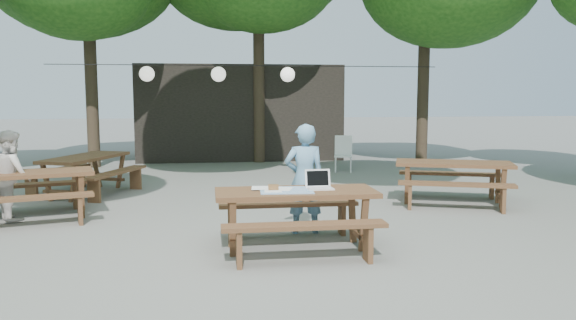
# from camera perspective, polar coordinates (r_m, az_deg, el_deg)

# --- Properties ---
(ground) EXTENTS (80.00, 80.00, 0.00)m
(ground) POSITION_cam_1_polar(r_m,az_deg,el_deg) (7.34, -4.33, -8.67)
(ground) COLOR #63635E
(ground) RESTS_ON ground
(pavilion) EXTENTS (6.00, 3.00, 2.80)m
(pavilion) POSITION_cam_1_polar(r_m,az_deg,el_deg) (17.60, -5.02, 4.89)
(pavilion) COLOR black
(pavilion) RESTS_ON ground
(main_picnic_table) EXTENTS (2.00, 1.58, 0.75)m
(main_picnic_table) POSITION_cam_1_polar(r_m,az_deg,el_deg) (7.07, 0.80, -5.99)
(main_picnic_table) COLOR #50311C
(main_picnic_table) RESTS_ON ground
(picnic_table_nw) EXTENTS (2.26, 2.04, 0.75)m
(picnic_table_nw) POSITION_cam_1_polar(r_m,az_deg,el_deg) (9.59, -25.14, -3.27)
(picnic_table_nw) COLOR #50311C
(picnic_table_nw) RESTS_ON ground
(picnic_table_ne) EXTENTS (2.33, 2.14, 0.75)m
(picnic_table_ne) POSITION_cam_1_polar(r_m,az_deg,el_deg) (10.41, 16.42, -2.17)
(picnic_table_ne) COLOR #50311C
(picnic_table_ne) RESTS_ON ground
(picnic_table_far_w) EXTENTS (2.17, 2.35, 0.75)m
(picnic_table_far_w) POSITION_cam_1_polar(r_m,az_deg,el_deg) (11.63, -19.84, -1.39)
(picnic_table_far_w) COLOR #50311C
(picnic_table_far_w) RESTS_ON ground
(woman) EXTENTS (0.57, 0.39, 1.54)m
(woman) POSITION_cam_1_polar(r_m,az_deg,el_deg) (7.82, 1.68, -1.93)
(woman) COLOR #6B9EC3
(woman) RESTS_ON ground
(second_person) EXTENTS (0.80, 0.85, 1.40)m
(second_person) POSITION_cam_1_polar(r_m,az_deg,el_deg) (9.66, -26.24, -1.39)
(second_person) COLOR white
(second_person) RESTS_ON ground
(plastic_chair) EXTENTS (0.53, 0.53, 0.90)m
(plastic_chair) POSITION_cam_1_polar(r_m,az_deg,el_deg) (14.24, 5.63, -0.14)
(plastic_chair) COLOR white
(plastic_chair) RESTS_ON ground
(laptop) EXTENTS (0.34, 0.28, 0.24)m
(laptop) POSITION_cam_1_polar(r_m,az_deg,el_deg) (7.14, 3.15, -2.42)
(laptop) COLOR white
(laptop) RESTS_ON main_picnic_table
(tabletop_clutter) EXTENTS (0.78, 0.62, 0.08)m
(tabletop_clutter) POSITION_cam_1_polar(r_m,az_deg,el_deg) (6.99, -0.55, -3.02)
(tabletop_clutter) COLOR teal
(tabletop_clutter) RESTS_ON main_picnic_table
(paper_lanterns) EXTENTS (9.00, 0.34, 0.38)m
(paper_lanterns) POSITION_cam_1_polar(r_m,az_deg,el_deg) (13.07, -7.02, 8.66)
(paper_lanterns) COLOR black
(paper_lanterns) RESTS_ON ground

